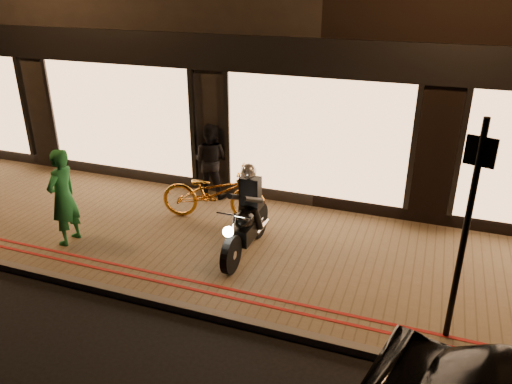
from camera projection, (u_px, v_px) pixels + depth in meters
ground at (241, 328)px, 7.01m from camera, size 90.00×90.00×0.00m
sidewalk at (284, 255)px, 8.70m from camera, size 50.00×4.00×0.12m
kerb_stone at (243, 322)px, 7.03m from camera, size 50.00×0.14×0.12m
red_kerb_lines at (255, 299)px, 7.43m from camera, size 50.00×0.26×0.01m
motorcycle at (247, 220)px, 8.46m from camera, size 0.60×1.94×1.59m
sign_post at (467, 224)px, 6.02m from camera, size 0.34×0.14×3.00m
bicycle_gold at (214, 193)px, 9.70m from camera, size 2.15×1.12×1.08m
person_green at (63, 197)px, 8.69m from camera, size 0.42×0.64×1.75m
person_dark at (211, 160)px, 10.60m from camera, size 0.80×0.63×1.62m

